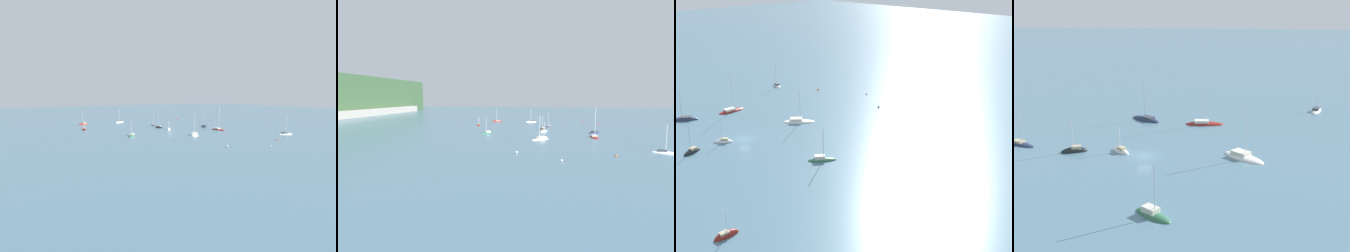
% 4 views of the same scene
% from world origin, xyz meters
% --- Properties ---
extents(ground_plane, '(600.00, 600.00, 0.00)m').
position_xyz_m(ground_plane, '(0.00, 0.00, 0.00)').
color(ground_plane, slate).
extents(sailboat_0, '(7.42, 5.12, 8.32)m').
position_xyz_m(sailboat_0, '(25.18, -4.60, 0.09)').
color(sailboat_0, '#232D4C').
rests_on(sailboat_0, ground_plane).
extents(sailboat_1, '(4.55, 1.51, 5.72)m').
position_xyz_m(sailboat_1, '(26.52, 34.79, 0.06)').
color(sailboat_1, maroon).
rests_on(sailboat_1, ground_plane).
extents(sailboat_2, '(6.32, 5.58, 8.25)m').
position_xyz_m(sailboat_2, '(-4.95, 23.32, 0.14)').
color(sailboat_2, '#2D6647').
rests_on(sailboat_2, ground_plane).
extents(sailboat_3, '(8.64, 8.26, 9.90)m').
position_xyz_m(sailboat_3, '(-18.04, -0.47, 0.13)').
color(sailboat_3, white).
rests_on(sailboat_3, ground_plane).
extents(sailboat_4, '(5.50, 7.56, 9.39)m').
position_xyz_m(sailboat_4, '(50.01, 5.83, 0.07)').
color(sailboat_4, silver).
rests_on(sailboat_4, ground_plane).
extents(sailboat_5, '(6.20, 7.52, 8.85)m').
position_xyz_m(sailboat_5, '(50.90, 28.44, 0.07)').
color(sailboat_5, maroon).
rests_on(sailboat_5, ground_plane).
extents(sailboat_6, '(8.81, 3.10, 12.58)m').
position_xyz_m(sailboat_6, '(-10.25, -21.96, 0.12)').
color(sailboat_6, maroon).
rests_on(sailboat_6, ground_plane).
extents(sailboat_7, '(4.40, 7.04, 9.05)m').
position_xyz_m(sailboat_7, '(-37.83, -36.35, 0.10)').
color(sailboat_7, white).
rests_on(sailboat_7, ground_plane).
extents(sailboat_8, '(5.24, 3.24, 7.84)m').
position_xyz_m(sailboat_8, '(13.34, -1.30, 0.09)').
color(sailboat_8, black).
rests_on(sailboat_8, ground_plane).
extents(sailboat_9, '(4.46, 4.26, 5.51)m').
position_xyz_m(sailboat_9, '(4.69, -1.88, 0.08)').
color(sailboat_9, silver).
rests_on(sailboat_9, ground_plane).
extents(sailboat_10, '(8.16, 6.82, 9.33)m').
position_xyz_m(sailboat_10, '(3.44, -24.53, 0.07)').
color(sailboat_10, '#232D4C').
rests_on(sailboat_10, ground_plane).
extents(mooring_buoy_0, '(0.54, 0.54, 0.54)m').
position_xyz_m(mooring_buoy_0, '(-51.95, -6.02, 0.27)').
color(mooring_buoy_0, white).
rests_on(mooring_buoy_0, ground_plane).
extents(mooring_buoy_1, '(0.79, 0.79, 0.79)m').
position_xyz_m(mooring_buoy_1, '(43.16, -34.56, 0.39)').
color(mooring_buoy_1, red).
rests_on(mooring_buoy_1, ground_plane).
extents(mooring_buoy_2, '(0.63, 0.63, 0.63)m').
position_xyz_m(mooring_buoy_2, '(53.97, -27.46, 0.31)').
color(mooring_buoy_2, red).
rests_on(mooring_buoy_2, ground_plane).
extents(mooring_buoy_3, '(0.58, 0.58, 0.58)m').
position_xyz_m(mooring_buoy_3, '(-44.02, -21.35, 0.29)').
color(mooring_buoy_3, orange).
rests_on(mooring_buoy_3, ground_plane).
extents(mooring_buoy_4, '(0.70, 0.70, 0.70)m').
position_xyz_m(mooring_buoy_4, '(-43.95, 6.28, 0.35)').
color(mooring_buoy_4, white).
rests_on(mooring_buoy_4, ground_plane).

